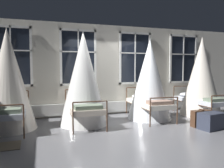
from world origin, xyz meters
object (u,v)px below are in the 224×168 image
object	(u,v)px
cot_third	(149,80)
cot_first	(8,81)
suitcase_dark	(201,118)
cot_fourth	(201,78)
travel_trunk	(211,121)
cot_second	(83,80)

from	to	relation	value
cot_third	cot_first	bearing A→B (deg)	91.68
cot_third	suitcase_dark	xyz separation A→B (m)	(0.88, -1.31, -0.97)
cot_fourth	travel_trunk	xyz separation A→B (m)	(-0.95, -1.54, -1.04)
cot_second	travel_trunk	bearing A→B (deg)	-115.89
travel_trunk	cot_first	bearing A→B (deg)	162.03
cot_first	travel_trunk	distance (m)	5.30
cot_first	suitcase_dark	distance (m)	5.15
cot_second	cot_fourth	distance (m)	3.97
cot_second	cot_third	size ratio (longest dim) A/B	1.05
travel_trunk	suitcase_dark	bearing A→B (deg)	102.25
cot_first	suitcase_dark	size ratio (longest dim) A/B	4.61
cot_first	cot_fourth	bearing A→B (deg)	-89.99
cot_third	travel_trunk	bearing A→B (deg)	-147.89
cot_second	cot_third	xyz separation A→B (m)	(2.08, 0.08, -0.06)
cot_first	travel_trunk	bearing A→B (deg)	-107.36
cot_third	cot_fourth	world-z (taller)	cot_fourth
cot_fourth	suitcase_dark	size ratio (longest dim) A/B	4.63
cot_second	travel_trunk	size ratio (longest dim) A/B	4.03
suitcase_dark	cot_first	bearing A→B (deg)	165.57
cot_third	travel_trunk	size ratio (longest dim) A/B	3.84
cot_first	cot_third	distance (m)	4.00
cot_fourth	travel_trunk	distance (m)	2.09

